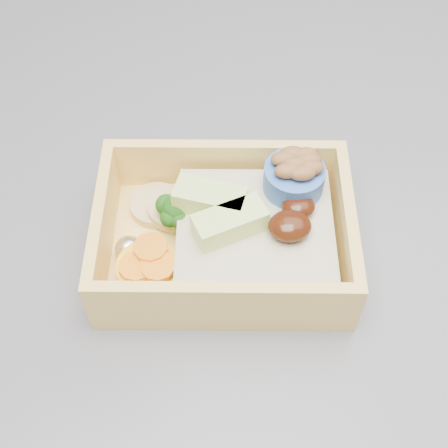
{
  "coord_description": "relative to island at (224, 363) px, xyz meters",
  "views": [
    {
      "loc": [
        -0.03,
        -0.46,
        1.28
      ],
      "look_at": [
        -0.01,
        -0.22,
        0.95
      ],
      "focal_mm": 50.0,
      "sensor_mm": 36.0,
      "label": 1
    }
  ],
  "objects": [
    {
      "name": "island",
      "position": [
        0.0,
        0.0,
        0.0
      ],
      "size": [
        1.24,
        0.84,
        0.92
      ],
      "color": "brown",
      "rests_on": "ground"
    },
    {
      "name": "bento_box",
      "position": [
        -0.0,
        -0.12,
        0.48
      ],
      "size": [
        0.18,
        0.14,
        0.06
      ],
      "rotation": [
        0.0,
        0.0,
        -0.08
      ],
      "color": "#FFD269",
      "rests_on": "island"
    },
    {
      "name": "ground",
      "position": [
        0.0,
        0.1,
        -0.46
      ],
      "size": [
        3.5,
        3.5,
        0.0
      ],
      "primitive_type": "plane",
      "color": "#B5AFA7",
      "rests_on": "ground"
    }
  ]
}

